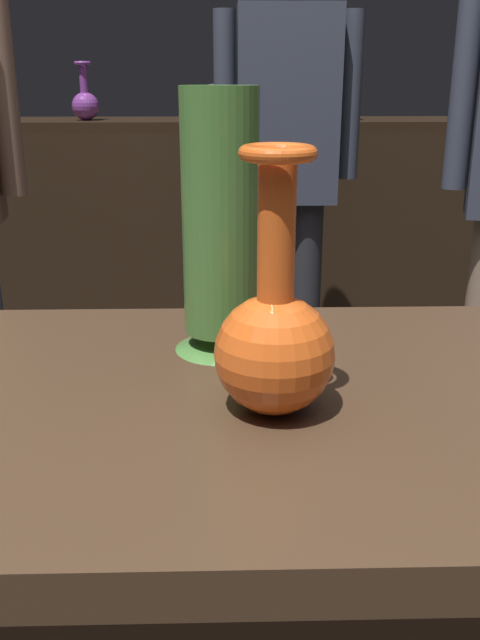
% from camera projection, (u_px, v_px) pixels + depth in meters
% --- Properties ---
extents(back_display_shelf, '(2.60, 0.40, 0.99)m').
position_uv_depth(back_display_shelf, '(218.00, 238.00, 3.01)').
color(back_display_shelf, black).
rests_on(back_display_shelf, ground_plane).
extents(vase_centerpiece, '(0.14, 0.14, 0.29)m').
position_uv_depth(vase_centerpiece, '(275.00, 337.00, 0.77)').
color(vase_centerpiece, '#E55B1E').
rests_on(vase_centerpiece, display_plinth).
extents(vase_tall_behind, '(0.13, 0.13, 0.35)m').
position_uv_depth(vase_tall_behind, '(220.00, 231.00, 0.92)').
color(vase_tall_behind, '#477A38').
rests_on(vase_tall_behind, display_plinth).
extents(shelf_vase_far_right, '(0.08, 0.08, 0.22)m').
position_uv_depth(shelf_vase_far_right, '(468.00, 90.00, 2.88)').
color(shelf_vase_far_right, '#2D429E').
rests_on(shelf_vase_far_right, back_display_shelf).
extents(shelf_vase_center, '(0.18, 0.18, 0.14)m').
position_uv_depth(shelf_vase_center, '(217.00, 94.00, 2.82)').
color(shelf_vase_center, gray).
rests_on(shelf_vase_center, back_display_shelf).
extents(shelf_vase_right, '(0.11, 0.11, 0.18)m').
position_uv_depth(shelf_vase_right, '(347.00, 94.00, 2.77)').
color(shelf_vase_right, '#7A388E').
rests_on(shelf_vase_right, back_display_shelf).
extents(shelf_vase_left, '(0.11, 0.11, 0.22)m').
position_uv_depth(shelf_vase_left, '(85.00, 102.00, 2.76)').
color(shelf_vase_left, '#7A388E').
rests_on(shelf_vase_left, back_display_shelf).
extents(visitor_center_back, '(0.47, 0.18, 1.55)m').
position_uv_depth(visitor_center_back, '(286.00, 158.00, 2.28)').
color(visitor_center_back, '#232328').
rests_on(visitor_center_back, ground_plane).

